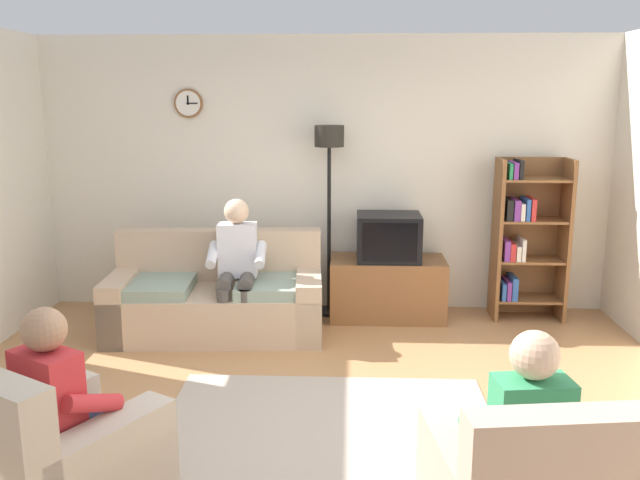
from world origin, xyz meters
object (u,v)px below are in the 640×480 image
at_px(couch, 216,300).
at_px(tv_stand, 387,288).
at_px(armchair_near_window, 56,464).
at_px(person_in_right_armchair, 521,430).
at_px(floor_lamp, 329,168).
at_px(person_on_couch, 237,262).
at_px(bookshelf, 525,237).
at_px(person_in_left_armchair, 66,400).
at_px(tv, 389,237).

bearing_deg(couch, tv_stand, 17.73).
xyz_separation_m(armchair_near_window, person_in_right_armchair, (2.29, -0.14, 0.32)).
height_order(couch, person_in_right_armchair, person_in_right_armchair).
relative_size(couch, floor_lamp, 1.05).
bearing_deg(person_on_couch, armchair_near_window, -100.78).
xyz_separation_m(bookshelf, person_in_right_armchair, (-0.88, -3.45, -0.20)).
distance_m(person_on_couch, person_in_left_armchair, 2.59).
height_order(bookshelf, armchair_near_window, bookshelf).
xyz_separation_m(tv_stand, person_in_left_armchair, (-1.81, -3.16, 0.31)).
height_order(armchair_near_window, person_on_couch, person_on_couch).
height_order(tv_stand, person_in_left_armchair, person_in_left_armchair).
relative_size(person_in_left_armchair, person_in_right_armchair, 1.00).
bearing_deg(bookshelf, floor_lamp, 179.21).
height_order(tv_stand, armchair_near_window, armchair_near_window).
xyz_separation_m(tv_stand, tv, (0.00, -0.02, 0.51)).
distance_m(tv_stand, person_in_left_armchair, 3.65).
bearing_deg(person_on_couch, person_in_left_armchair, -100.13).
relative_size(tv, person_in_right_armchair, 0.54).
xyz_separation_m(floor_lamp, person_in_left_armchair, (-1.24, -3.26, -0.85)).
bearing_deg(person_in_left_armchair, tv, 59.91).
xyz_separation_m(couch, bookshelf, (2.88, 0.58, 0.49)).
height_order(tv, person_on_couch, person_on_couch).
bearing_deg(tv_stand, floor_lamp, 170.16).
bearing_deg(person_in_right_armchair, person_on_couch, 122.97).
relative_size(couch, tv_stand, 1.77).
xyz_separation_m(tv, bookshelf, (1.31, 0.10, -0.01)).
relative_size(bookshelf, person_in_left_armchair, 1.38).
height_order(floor_lamp, person_in_left_armchair, floor_lamp).
bearing_deg(person_in_left_armchair, person_on_couch, 79.87).
xyz_separation_m(person_in_left_armchair, person_in_right_armchair, (2.24, -0.22, 0.00)).
xyz_separation_m(bookshelf, floor_lamp, (-1.88, 0.03, 0.65)).
xyz_separation_m(couch, tv_stand, (1.57, 0.50, -0.02)).
height_order(tv_stand, tv, tv).
xyz_separation_m(armchair_near_window, person_in_left_armchair, (0.04, 0.08, 0.32)).
bearing_deg(person_in_right_armchair, couch, 124.93).
distance_m(couch, person_in_right_armchair, 3.51).
relative_size(armchair_near_window, person_on_couch, 0.94).
xyz_separation_m(tv, person_in_left_armchair, (-1.81, -3.13, -0.20)).
xyz_separation_m(couch, person_on_couch, (0.21, -0.11, 0.39)).
relative_size(person_on_couch, person_in_left_armchair, 1.11).
distance_m(tv_stand, bookshelf, 1.40).
height_order(tv, person_in_left_armchair, person_in_left_armchair).
bearing_deg(person_on_couch, person_in_right_armchair, -57.03).
height_order(tv_stand, bookshelf, bookshelf).
bearing_deg(floor_lamp, person_in_right_armchair, -73.92).
xyz_separation_m(person_on_couch, person_in_left_armchair, (-0.45, -2.54, -0.09)).
distance_m(tv, person_on_couch, 1.49).
relative_size(floor_lamp, person_in_right_armchair, 1.65).
xyz_separation_m(tv_stand, bookshelf, (1.31, 0.07, 0.51)).
distance_m(tv_stand, person_in_right_armchair, 3.41).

